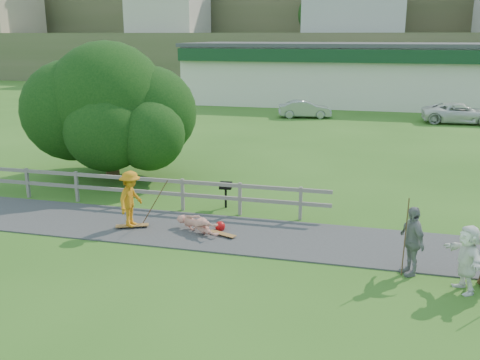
# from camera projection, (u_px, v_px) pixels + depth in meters

# --- Properties ---
(ground) EXTENTS (260.00, 260.00, 0.00)m
(ground) POSITION_uv_depth(u_px,v_px,m) (210.00, 253.00, 14.61)
(ground) COLOR #2F5F1B
(ground) RESTS_ON ground
(path) EXTENTS (34.00, 3.00, 0.04)m
(path) POSITION_uv_depth(u_px,v_px,m) (225.00, 233.00, 16.01)
(path) COLOR #353537
(path) RESTS_ON ground
(fence) EXTENTS (15.05, 0.10, 1.10)m
(fence) POSITION_uv_depth(u_px,v_px,m) (112.00, 185.00, 18.61)
(fence) COLOR #656159
(fence) RESTS_ON ground
(strip_mall) EXTENTS (32.50, 10.75, 5.10)m
(strip_mall) POSITION_uv_depth(u_px,v_px,m) (377.00, 73.00, 45.64)
(strip_mall) COLOR silver
(strip_mall) RESTS_ON ground
(skater_rider) EXTENTS (0.72, 1.16, 1.73)m
(skater_rider) POSITION_uv_depth(u_px,v_px,m) (131.00, 202.00, 16.21)
(skater_rider) COLOR orange
(skater_rider) RESTS_ON ground
(skater_fallen) EXTENTS (1.09, 1.56, 0.58)m
(skater_fallen) POSITION_uv_depth(u_px,v_px,m) (198.00, 224.00, 15.98)
(skater_fallen) COLOR tan
(skater_fallen) RESTS_ON ground
(spectator_b) EXTENTS (0.84, 1.11, 1.76)m
(spectator_b) POSITION_uv_depth(u_px,v_px,m) (412.00, 241.00, 13.11)
(spectator_b) COLOR gray
(spectator_b) RESTS_ON ground
(spectator_d) EXTENTS (0.97, 1.57, 1.62)m
(spectator_d) POSITION_uv_depth(u_px,v_px,m) (467.00, 259.00, 12.24)
(spectator_d) COLOR white
(spectator_d) RESTS_ON ground
(car_silver) EXTENTS (3.93, 2.08, 1.23)m
(car_silver) POSITION_uv_depth(u_px,v_px,m) (305.00, 109.00, 38.33)
(car_silver) COLOR #94979A
(car_silver) RESTS_ON ground
(car_white) EXTENTS (4.96, 2.39, 1.36)m
(car_white) POSITION_uv_depth(u_px,v_px,m) (460.00, 113.00, 35.82)
(car_white) COLOR silver
(car_white) RESTS_ON ground
(tree) EXTENTS (7.81, 7.81, 4.18)m
(tree) POSITION_uv_depth(u_px,v_px,m) (110.00, 128.00, 21.89)
(tree) COLOR black
(tree) RESTS_ON ground
(bbq) EXTENTS (0.45, 0.36, 0.90)m
(bbq) POSITION_uv_depth(u_px,v_px,m) (226.00, 195.00, 18.33)
(bbq) COLOR black
(bbq) RESTS_ON ground
(longboard_rider) EXTENTS (1.01, 0.62, 0.11)m
(longboard_rider) POSITION_uv_depth(u_px,v_px,m) (132.00, 227.00, 16.42)
(longboard_rider) COLOR olive
(longboard_rider) RESTS_ON ground
(longboard_fallen) EXTENTS (0.91, 0.52, 0.10)m
(longboard_fallen) POSITION_uv_depth(u_px,v_px,m) (222.00, 235.00, 15.76)
(longboard_fallen) COLOR olive
(longboard_fallen) RESTS_ON ground
(helmet) EXTENTS (0.31, 0.31, 0.31)m
(helmet) POSITION_uv_depth(u_px,v_px,m) (220.00, 226.00, 16.20)
(helmet) COLOR #BD0C0E
(helmet) RESTS_ON ground
(pole_rider) EXTENTS (0.03, 0.03, 1.77)m
(pole_rider) POSITION_uv_depth(u_px,v_px,m) (154.00, 199.00, 16.43)
(pole_rider) COLOR brown
(pole_rider) RESTS_ON ground
(pole_spec_left) EXTENTS (0.03, 0.03, 2.01)m
(pole_spec_left) POSITION_uv_depth(u_px,v_px,m) (405.00, 238.00, 12.98)
(pole_spec_left) COLOR brown
(pole_spec_left) RESTS_ON ground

